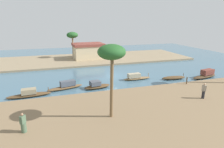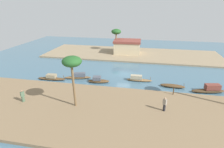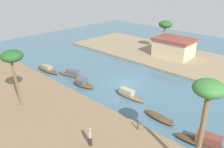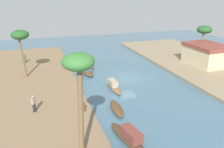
# 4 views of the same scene
# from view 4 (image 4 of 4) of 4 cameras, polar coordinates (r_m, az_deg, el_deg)

# --- Properties ---
(river_water) EXTENTS (70.16, 70.16, 0.00)m
(river_water) POSITION_cam_4_polar(r_m,az_deg,el_deg) (32.18, 3.73, -1.06)
(river_water) COLOR #476B7F
(river_water) RESTS_ON ground
(riverbank_left) EXTENTS (42.66, 13.72, 0.34)m
(riverbank_left) POSITION_cam_4_polar(r_m,az_deg,el_deg) (30.12, -21.39, -3.56)
(riverbank_left) COLOR #846B4C
(riverbank_left) RESTS_ON ground
(riverbank_right) EXTENTS (42.66, 13.72, 0.34)m
(riverbank_right) POSITION_cam_4_polar(r_m,az_deg,el_deg) (39.17, 22.77, 1.46)
(riverbank_right) COLOR #937F60
(riverbank_right) RESTS_ON ground
(sampan_midstream) EXTENTS (3.64, 1.74, 1.02)m
(sampan_midstream) POSITION_cam_4_polar(r_m,az_deg,el_deg) (33.88, -6.16, 0.60)
(sampan_midstream) COLOR brown
(sampan_midstream) RESTS_ON river_water
(sampan_downstream_large) EXTENTS (4.93, 1.36, 0.97)m
(sampan_downstream_large) POSITION_cam_4_polar(r_m,az_deg,el_deg) (41.41, -9.21, 3.94)
(sampan_downstream_large) COLOR brown
(sampan_downstream_large) RESTS_ON river_water
(sampan_with_tall_canopy) EXTENTS (4.67, 1.96, 1.06)m
(sampan_with_tall_canopy) POSITION_cam_4_polar(r_m,az_deg,el_deg) (37.59, -6.03, 2.57)
(sampan_with_tall_canopy) COLOR brown
(sampan_with_tall_canopy) RESTS_ON river_water
(sampan_upstream_small) EXTENTS (3.80, 1.33, 0.85)m
(sampan_upstream_small) POSITION_cam_4_polar(r_m,az_deg,el_deg) (23.52, 1.16, -8.48)
(sampan_upstream_small) COLOR brown
(sampan_upstream_small) RESTS_ON river_water
(sampan_with_red_awning) EXTENTS (4.30, 1.04, 0.98)m
(sampan_with_red_awning) POSITION_cam_4_polar(r_m,az_deg,el_deg) (28.58, 0.41, -2.94)
(sampan_with_red_awning) COLOR brown
(sampan_with_red_awning) RESTS_ON river_water
(sampan_near_left_bank) EXTENTS (4.96, 2.01, 1.29)m
(sampan_near_left_bank) POSITION_cam_4_polar(r_m,az_deg,el_deg) (19.08, 4.05, -15.03)
(sampan_near_left_bank) COLOR #47331E
(sampan_near_left_bank) RESTS_ON river_water
(person_on_near_bank) EXTENTS (0.55, 0.55, 1.57)m
(person_on_near_bank) POSITION_cam_4_polar(r_m,az_deg,el_deg) (40.41, -20.77, 3.48)
(person_on_near_bank) COLOR #4C664C
(person_on_near_bank) RESTS_ON riverbank_left
(person_by_mooring) EXTENTS (0.49, 0.46, 1.73)m
(person_by_mooring) POSITION_cam_4_polar(r_m,az_deg,el_deg) (23.57, -18.71, -7.00)
(person_by_mooring) COLOR #232328
(person_by_mooring) RESTS_ON riverbank_left
(mooring_post) EXTENTS (0.14, 0.14, 0.96)m
(mooring_post) POSITION_cam_4_polar(r_m,az_deg,el_deg) (22.70, -6.80, -8.09)
(mooring_post) COLOR #4C3823
(mooring_post) RESTS_ON riverbank_left
(palm_tree_left_near) EXTENTS (2.28, 2.28, 6.40)m
(palm_tree_left_near) POSITION_cam_4_polar(r_m,az_deg,el_deg) (32.50, -21.72, 8.66)
(palm_tree_left_near) COLOR brown
(palm_tree_left_near) RESTS_ON riverbank_left
(palm_tree_left_far) EXTENTS (2.05, 2.05, 7.54)m
(palm_tree_left_far) POSITION_cam_4_polar(r_m,az_deg,el_deg) (14.32, -8.25, 0.96)
(palm_tree_left_far) COLOR brown
(palm_tree_left_far) RESTS_ON riverbank_left
(palm_tree_right_tall) EXTENTS (2.48, 2.48, 5.72)m
(palm_tree_right_tall) POSITION_cam_4_polar(r_m,az_deg,el_deg) (42.35, 21.80, 9.91)
(palm_tree_right_tall) COLOR #7F6647
(palm_tree_right_tall) RESTS_ON riverbank_right
(riverside_building) EXTENTS (6.80, 5.28, 3.29)m
(riverside_building) POSITION_cam_4_polar(r_m,az_deg,el_deg) (39.59, 22.20, 4.51)
(riverside_building) COLOR beige
(riverside_building) RESTS_ON riverbank_right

